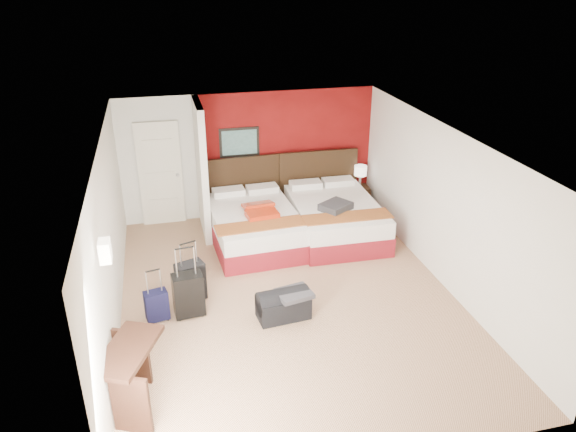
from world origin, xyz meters
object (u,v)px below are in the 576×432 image
object	(u,v)px
bed_right	(335,219)
desk	(131,377)
suitcase_black	(189,296)
table_lamp	(360,176)
bed_left	(254,227)
suitcase_navy	(157,307)
red_suitcase_open	(260,210)
nightstand	(359,198)
suitcase_charcoal	(191,283)
duffel_bag	(283,306)

from	to	relation	value
bed_right	desk	xyz separation A→B (m)	(-3.64, -3.67, 0.08)
suitcase_black	table_lamp	bearing A→B (deg)	32.87
bed_left	suitcase_navy	bearing A→B (deg)	-133.93
table_lamp	suitcase_black	xyz separation A→B (m)	(-3.73, -3.00, -0.42)
red_suitcase_open	nightstand	bearing A→B (deg)	18.91
table_lamp	suitcase_navy	bearing A→B (deg)	-144.21
suitcase_navy	suitcase_black	bearing A→B (deg)	-9.93
bed_left	table_lamp	bearing A→B (deg)	18.80
nightstand	table_lamp	xyz separation A→B (m)	(0.00, 0.00, 0.49)
red_suitcase_open	suitcase_charcoal	distance (m)	2.11
suitcase_navy	duffel_bag	xyz separation A→B (m)	(1.78, -0.35, -0.04)
suitcase_black	suitcase_navy	size ratio (longest dim) A/B	1.44
bed_left	bed_right	size ratio (longest dim) A/B	0.98
bed_right	duffel_bag	world-z (taller)	bed_right
table_lamp	suitcase_charcoal	xyz separation A→B (m)	(-3.67, -2.61, -0.44)
bed_right	table_lamp	bearing A→B (deg)	50.58
suitcase_black	desk	world-z (taller)	desk
bed_right	desk	world-z (taller)	desk
bed_left	red_suitcase_open	xyz separation A→B (m)	(0.10, -0.10, 0.37)
nightstand	red_suitcase_open	bearing A→B (deg)	-151.90
bed_left	red_suitcase_open	bearing A→B (deg)	-47.93
table_lamp	suitcase_black	bearing A→B (deg)	-141.20
desk	bed_right	bearing A→B (deg)	69.13
desk	suitcase_navy	bearing A→B (deg)	103.39
duffel_bag	nightstand	bearing A→B (deg)	48.70
suitcase_navy	suitcase_charcoal	bearing A→B (deg)	25.95
suitcase_black	suitcase_navy	xyz separation A→B (m)	(-0.46, -0.02, -0.10)
nightstand	suitcase_navy	bearing A→B (deg)	-140.80
suitcase_charcoal	duffel_bag	world-z (taller)	suitcase_charcoal
nightstand	duffel_bag	world-z (taller)	nightstand
bed_right	suitcase_charcoal	bearing A→B (deg)	-148.81
suitcase_navy	desk	distance (m)	1.68
nightstand	table_lamp	size ratio (longest dim) A/B	1.14
red_suitcase_open	nightstand	distance (m)	2.56
nightstand	suitcase_charcoal	size ratio (longest dim) A/B	0.85
suitcase_navy	desk	size ratio (longest dim) A/B	0.46
table_lamp	desk	world-z (taller)	table_lamp
suitcase_black	suitcase_navy	world-z (taller)	suitcase_black
suitcase_navy	red_suitcase_open	bearing A→B (deg)	33.72
bed_right	duffel_bag	size ratio (longest dim) A/B	2.95
red_suitcase_open	suitcase_navy	distance (m)	2.77
suitcase_black	duffel_bag	world-z (taller)	suitcase_black
bed_right	suitcase_black	world-z (taller)	bed_right
table_lamp	duffel_bag	bearing A→B (deg)	-125.60
red_suitcase_open	desk	xyz separation A→B (m)	(-2.20, -3.60, -0.29)
red_suitcase_open	suitcase_navy	world-z (taller)	red_suitcase_open
bed_left	nightstand	size ratio (longest dim) A/B	4.15
bed_right	duffel_bag	distance (m)	2.85
red_suitcase_open	suitcase_black	xyz separation A→B (m)	(-1.44, -1.95, -0.37)
table_lamp	duffel_bag	distance (m)	4.18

